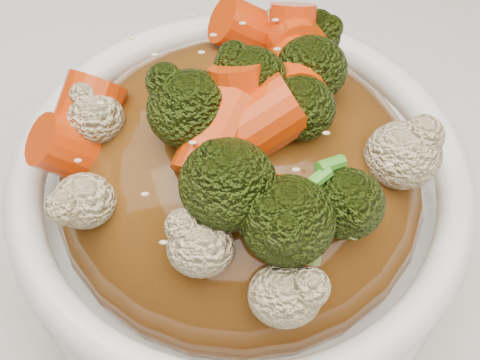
{
  "coord_description": "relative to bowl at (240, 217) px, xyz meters",
  "views": [
    {
      "loc": [
        -0.02,
        -0.18,
        1.11
      ],
      "look_at": [
        -0.02,
        0.02,
        0.83
      ],
      "focal_mm": 55.0,
      "sensor_mm": 36.0,
      "label": 1
    }
  ],
  "objects": [
    {
      "name": "tablecloth",
      "position": [
        0.02,
        -0.02,
        -0.06
      ],
      "size": [
        1.2,
        0.8,
        0.04
      ],
      "primitive_type": "cube",
      "color": "silver",
      "rests_on": "dining_table"
    },
    {
      "name": "bowl",
      "position": [
        0.0,
        0.0,
        0.0
      ],
      "size": [
        0.24,
        0.24,
        0.09
      ],
      "primitive_type": null,
      "rotation": [
        0.0,
        0.0,
        -0.08
      ],
      "color": "white",
      "rests_on": "tablecloth"
    },
    {
      "name": "sauce_base",
      "position": [
        0.0,
        0.0,
        0.03
      ],
      "size": [
        0.19,
        0.19,
        0.1
      ],
      "primitive_type": "ellipsoid",
      "rotation": [
        0.0,
        0.0,
        -0.08
      ],
      "color": "#5A320F",
      "rests_on": "bowl"
    },
    {
      "name": "carrots",
      "position": [
        0.0,
        0.0,
        0.09
      ],
      "size": [
        0.19,
        0.19,
        0.05
      ],
      "primitive_type": null,
      "rotation": [
        0.0,
        0.0,
        -0.08
      ],
      "color": "#D43A06",
      "rests_on": "sauce_base"
    },
    {
      "name": "broccoli",
      "position": [
        0.0,
        0.0,
        0.09
      ],
      "size": [
        0.19,
        0.19,
        0.04
      ],
      "primitive_type": null,
      "rotation": [
        0.0,
        0.0,
        -0.08
      ],
      "color": "black",
      "rests_on": "sauce_base"
    },
    {
      "name": "cauliflower",
      "position": [
        0.0,
        0.0,
        0.09
      ],
      "size": [
        0.19,
        0.19,
        0.04
      ],
      "primitive_type": null,
      "rotation": [
        0.0,
        0.0,
        -0.08
      ],
      "color": "beige",
      "rests_on": "sauce_base"
    },
    {
      "name": "scallions",
      "position": [
        0.0,
        0.0,
        0.09
      ],
      "size": [
        0.14,
        0.14,
        0.02
      ],
      "primitive_type": null,
      "rotation": [
        0.0,
        0.0,
        -0.08
      ],
      "color": "#3C9021",
      "rests_on": "sauce_base"
    },
    {
      "name": "sesame_seeds",
      "position": [
        0.0,
        0.0,
        0.09
      ],
      "size": [
        0.17,
        0.17,
        0.01
      ],
      "primitive_type": null,
      "rotation": [
        0.0,
        0.0,
        -0.08
      ],
      "color": "beige",
      "rests_on": "sauce_base"
    }
  ]
}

